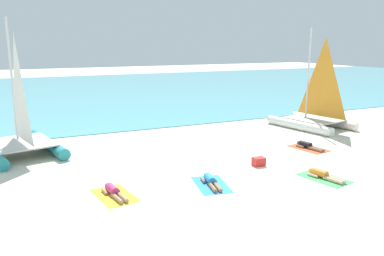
{
  "coord_description": "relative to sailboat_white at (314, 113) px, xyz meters",
  "views": [
    {
      "loc": [
        -7.29,
        -11.36,
        5.09
      ],
      "look_at": [
        0.0,
        4.56,
        1.2
      ],
      "focal_mm": 36.22,
      "sensor_mm": 36.0,
      "label": 1
    }
  ],
  "objects": [
    {
      "name": "ground_plane",
      "position": [
        -9.0,
        3.48,
        -0.89
      ],
      "size": [
        120.0,
        120.0,
        0.0
      ],
      "primitive_type": "plane",
      "color": "beige"
    },
    {
      "name": "towel_leftmost",
      "position": [
        -13.55,
        -5.58,
        -0.88
      ],
      "size": [
        1.36,
        2.04,
        0.01
      ],
      "primitive_type": "cube",
      "rotation": [
        0.0,
        0.0,
        0.15
      ],
      "color": "yellow",
      "rests_on": "ground"
    },
    {
      "name": "ocean_water",
      "position": [
        -9.0,
        23.63,
        -0.86
      ],
      "size": [
        120.0,
        40.0,
        0.05
      ],
      "primitive_type": "cube",
      "color": "#5BB2C1",
      "rests_on": "ground"
    },
    {
      "name": "sunbather_leftmost",
      "position": [
        -13.56,
        -5.52,
        -0.76
      ],
      "size": [
        0.63,
        1.57,
        0.3
      ],
      "rotation": [
        0.0,
        0.0,
        0.15
      ],
      "color": "#D83372",
      "rests_on": "towel_leftmost"
    },
    {
      "name": "sunbather_center_right",
      "position": [
        -5.89,
        -7.17,
        -0.76
      ],
      "size": [
        0.7,
        1.56,
        0.3
      ],
      "rotation": [
        0.0,
        0.0,
        0.2
      ],
      "color": "orange",
      "rests_on": "towel_center_right"
    },
    {
      "name": "cooler_box",
      "position": [
        -7.25,
        -4.88,
        -0.71
      ],
      "size": [
        0.5,
        0.36,
        0.36
      ],
      "primitive_type": "cube",
      "color": "red",
      "rests_on": "ground"
    },
    {
      "name": "towel_center_left",
      "position": [
        -10.09,
        -6.04,
        -0.88
      ],
      "size": [
        1.44,
        2.07,
        0.01
      ],
      "primitive_type": "cube",
      "rotation": [
        0.0,
        0.0,
        -0.19
      ],
      "color": "#338CD8",
      "rests_on": "ground"
    },
    {
      "name": "sailboat_teal",
      "position": [
        -16.27,
        1.12,
        0.03
      ],
      "size": [
        3.96,
        5.28,
        6.2
      ],
      "rotation": [
        0.0,
        0.0,
        0.21
      ],
      "color": "teal",
      "rests_on": "ground"
    },
    {
      "name": "sunbather_center_left",
      "position": [
        -10.08,
        -5.97,
        -0.76
      ],
      "size": [
        0.69,
        1.56,
        0.3
      ],
      "rotation": [
        0.0,
        0.0,
        -0.19
      ],
      "color": "#268CCC",
      "rests_on": "towel_center_left"
    },
    {
      "name": "towel_rightmost",
      "position": [
        -3.49,
        -3.64,
        -0.88
      ],
      "size": [
        1.41,
        2.06,
        0.01
      ],
      "primitive_type": "cube",
      "rotation": [
        0.0,
        0.0,
        0.17
      ],
      "color": "#EA5933",
      "rests_on": "ground"
    },
    {
      "name": "sailboat_white",
      "position": [
        0.0,
        0.0,
        0.0
      ],
      "size": [
        3.76,
        5.05,
        5.96
      ],
      "rotation": [
        0.0,
        0.0,
        0.2
      ],
      "color": "white",
      "rests_on": "ground"
    },
    {
      "name": "towel_center_right",
      "position": [
        -5.87,
        -7.23,
        -0.88
      ],
      "size": [
        1.46,
        2.08,
        0.01
      ],
      "primitive_type": "cube",
      "rotation": [
        0.0,
        0.0,
        0.2
      ],
      "color": "#4CB266",
      "rests_on": "ground"
    },
    {
      "name": "sunbather_rightmost",
      "position": [
        -3.5,
        -3.57,
        -0.76
      ],
      "size": [
        0.67,
        1.56,
        0.3
      ],
      "rotation": [
        0.0,
        0.0,
        0.17
      ],
      "color": "black",
      "rests_on": "towel_rightmost"
    }
  ]
}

